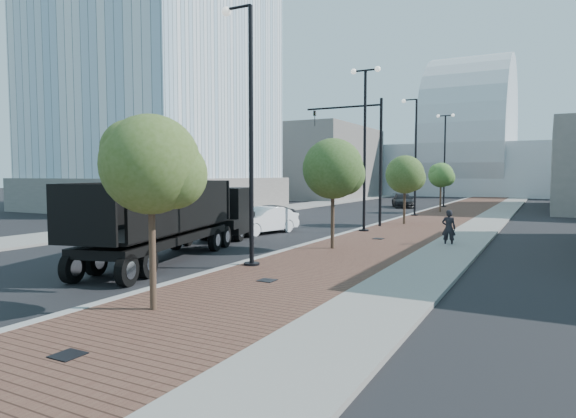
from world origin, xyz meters
The scene contains 24 objects.
sidewalk centered at (3.50, 40.00, 0.06)m, with size 7.00×140.00×0.12m, color #4C2D23.
concrete_strip centered at (6.20, 40.00, 0.07)m, with size 2.40×140.00×0.13m, color slate.
curb centered at (0.00, 40.00, 0.07)m, with size 0.30×140.00×0.14m, color gray.
west_sidewalk centered at (-13.00, 40.00, 0.06)m, with size 4.00×140.00×0.12m, color slate.
dump_truck centered at (-3.94, 12.83, 1.29)m, with size 5.45×13.43×3.05m.
white_sedan centered at (-4.37, 19.10, 0.75)m, with size 1.58×4.53×1.49m, color white.
dark_car_mid centered at (-7.60, 25.22, 0.59)m, with size 1.95×4.23×1.18m, color black.
dark_car_far centered at (-3.21, 44.90, 0.68)m, with size 1.91×4.70×1.36m, color black.
pedestrian centered at (5.83, 18.71, 0.86)m, with size 0.63×0.41×1.71m, color black.
streetlight_1 centered at (0.49, 10.00, 4.34)m, with size 1.44×0.56×9.21m.
streetlight_2 centered at (0.60, 22.00, 4.82)m, with size 1.72×0.56×9.28m.
streetlight_3 centered at (0.49, 34.00, 4.34)m, with size 1.44×0.56×9.21m.
streetlight_4 centered at (0.60, 46.00, 4.82)m, with size 1.72×0.56×9.28m.
traffic_mast centered at (-0.30, 25.00, 4.98)m, with size 5.09×0.20×8.00m.
tree_0 centered at (1.65, 4.02, 3.54)m, with size 2.39×2.34×4.73m.
tree_1 centered at (1.65, 15.02, 3.56)m, with size 2.62×2.62×4.88m.
tree_2 centered at (1.65, 27.02, 3.32)m, with size 2.50×2.47×4.57m.
tree_3 centered at (1.65, 39.02, 3.27)m, with size 2.21×2.13×4.35m.
tower_podium centered at (-24.00, 32.00, 1.50)m, with size 19.00×19.00×3.00m, color #67615D.
convention_center centered at (-2.00, 85.00, 6.00)m, with size 50.00×30.00×50.00m.
commercial_block_nw centered at (-20.00, 60.00, 5.00)m, with size 14.00×20.00×10.00m, color slate.
utility_cover_0 centered at (2.40, 1.00, 0.13)m, with size 0.50×0.50×0.02m, color black.
utility_cover_1 centered at (2.40, 8.00, 0.13)m, with size 0.50×0.50×0.02m, color black.
utility_cover_2 centered at (2.40, 19.00, 0.13)m, with size 0.50×0.50×0.02m, color black.
Camera 1 is at (9.85, -4.73, 3.32)m, focal length 30.81 mm.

